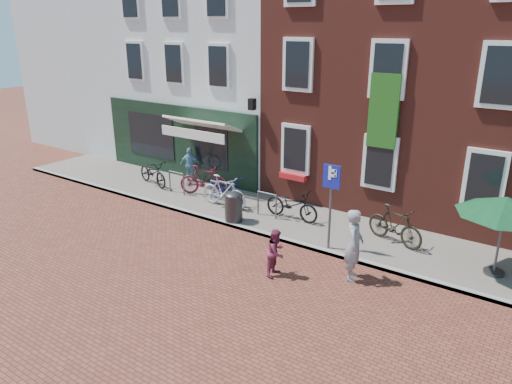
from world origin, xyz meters
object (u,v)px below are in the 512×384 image
Objects in this scene: bicycle_4 at (292,204)px; bicycle_5 at (395,225)px; bicycle_3 at (224,191)px; boy at (276,252)px; parasol at (506,202)px; bicycle_0 at (153,172)px; bicycle_1 at (204,180)px; parking_sign at (331,192)px; cafe_person at (190,165)px; bicycle_2 at (227,189)px; litter_bin at (234,205)px; woman at (354,245)px.

bicycle_4 is 3.33m from bicycle_5.
boy is at bearing -126.17° from bicycle_3.
parasol is 12.34m from bicycle_0.
bicycle_4 is (3.84, -0.18, -0.05)m from bicycle_1.
parking_sign reaches higher than bicycle_3.
cafe_person reaches higher than bicycle_2.
bicycle_0 is 1.03× the size of bicycle_1.
parasol is 3.05m from bicycle_5.
bicycle_1 is (-5.78, 1.43, -1.12)m from parking_sign.
litter_bin is 1.32m from bicycle_3.
cafe_person is at bearing 80.80° from bicycle_2.
litter_bin is at bearing -121.25° from bicycle_2.
woman is at bearing -88.40° from bicycle_0.
bicycle_2 is at bearing 108.68° from bicycle_5.
boy reaches higher than bicycle_5.
cafe_person reaches higher than boy.
bicycle_3 is (-1.04, 0.82, 0.02)m from litter_bin.
litter_bin is 3.51m from boy.
parking_sign is at bearing -18.69° from boy.
parasol is 5.65m from boy.
woman is at bearing -167.51° from bicycle_5.
cafe_person is 0.74× the size of bicycle_5.
boy is (-4.58, -3.01, -1.39)m from parasol.
bicycle_4 is at bearing -81.66° from bicycle_3.
parasol is at bearing -61.35° from boy.
parking_sign is 7.73m from cafe_person.
parking_sign is at bearing 31.33° from woman.
bicycle_1 is at bearing 166.06° from parking_sign.
boy is at bearing -34.87° from litter_bin.
litter_bin is 0.55× the size of bicycle_4.
bicycle_0 is (-9.35, 2.20, -0.32)m from woman.
bicycle_4 is at bearing -76.44° from bicycle_2.
boy is at bearing -114.78° from bicycle_2.
boy is at bearing -104.03° from parking_sign.
bicycle_4 is at bearing 39.90° from litter_bin.
cafe_person is 1.78m from bicycle_1.
boy is (-1.67, -0.93, -0.30)m from woman.
bicycle_2 is at bearing 50.71° from woman.
parking_sign is at bearing -165.47° from parasol.
parasol reaches higher than cafe_person.
boy reaches higher than bicycle_4.
bicycle_3 is (-8.50, -0.18, -1.36)m from parasol.
bicycle_0 is (-4.80, 1.12, -0.04)m from litter_bin.
bicycle_1 reaches higher than litter_bin.
bicycle_3 is 1.00× the size of bicycle_5.
litter_bin is 0.76× the size of cafe_person.
boy reaches higher than bicycle_1.
parking_sign is at bearing 135.49° from cafe_person.
bicycle_3 is (2.89, -1.48, -0.13)m from cafe_person.
bicycle_0 and bicycle_2 have the same top height.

